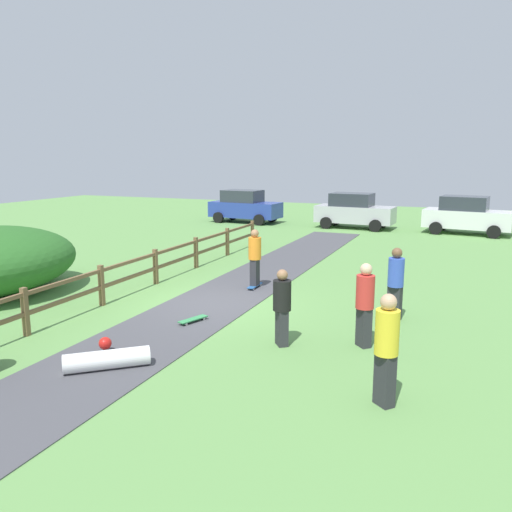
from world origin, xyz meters
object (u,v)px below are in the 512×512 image
(bystander_black, at_px, (282,304))
(parked_car_white, at_px, (467,215))
(parked_car_blue, at_px, (245,206))
(bystander_blue, at_px, (396,280))
(skateboard_loose, at_px, (193,319))
(bystander_red, at_px, (365,301))
(parked_car_silver, at_px, (354,211))
(skater_fallen, at_px, (107,358))
(bystander_yellow, at_px, (386,344))
(skater_riding, at_px, (255,256))

(bystander_black, distance_m, parked_car_white, 18.80)
(bystander_black, bearing_deg, parked_car_blue, 115.95)
(bystander_blue, bearing_deg, skateboard_loose, -154.34)
(bystander_red, xyz_separation_m, parked_car_silver, (-4.04, 17.91, -0.03))
(skater_fallen, bearing_deg, parked_car_silver, 89.50)
(skater_fallen, height_order, parked_car_silver, parked_car_silver)
(bystander_yellow, bearing_deg, skater_fallen, -174.27)
(bystander_blue, bearing_deg, bystander_red, -98.97)
(skateboard_loose, bearing_deg, parked_car_blue, 110.06)
(bystander_black, xyz_separation_m, parked_car_white, (3.30, 18.50, 0.06))
(parked_car_blue, xyz_separation_m, parked_car_silver, (6.57, -0.00, 0.00))
(bystander_blue, xyz_separation_m, bystander_yellow, (0.48, -4.61, 0.04))
(skater_riding, relative_size, bystander_black, 1.08)
(bystander_blue, relative_size, parked_car_white, 0.41)
(bystander_red, height_order, parked_car_blue, parked_car_blue)
(bystander_black, xyz_separation_m, parked_car_silver, (-2.43, 18.50, 0.06))
(bystander_red, bearing_deg, skateboard_loose, -180.00)
(skater_riding, bearing_deg, parked_car_silver, 90.29)
(bystander_blue, relative_size, bystander_yellow, 0.96)
(bystander_black, xyz_separation_m, parked_car_blue, (-9.00, 18.50, 0.06))
(bystander_blue, relative_size, bystander_red, 1.00)
(parked_car_blue, distance_m, parked_car_silver, 6.57)
(bystander_red, xyz_separation_m, bystander_yellow, (0.82, -2.49, 0.04))
(bystander_yellow, xyz_separation_m, parked_car_blue, (-11.43, 20.40, -0.07))
(bystander_yellow, height_order, bystander_black, bystander_yellow)
(skater_riding, bearing_deg, bystander_blue, -19.02)
(skateboard_loose, distance_m, parked_car_white, 18.84)
(skateboard_loose, height_order, bystander_blue, bystander_blue)
(parked_car_white, bearing_deg, parked_car_silver, -179.96)
(skateboard_loose, height_order, bystander_black, bystander_black)
(skater_riding, height_order, skater_fallen, skater_riding)
(bystander_black, bearing_deg, skater_riding, 119.45)
(skater_fallen, bearing_deg, parked_car_white, 74.19)
(skater_riding, bearing_deg, skater_fallen, -92.22)
(parked_car_silver, bearing_deg, bystander_blue, -74.53)
(bystander_blue, distance_m, parked_car_white, 15.86)
(bystander_red, height_order, bystander_yellow, bystander_yellow)
(skater_riding, relative_size, bystander_red, 1.00)
(parked_car_white, bearing_deg, bystander_blue, -94.94)
(parked_car_silver, bearing_deg, bystander_yellow, -76.61)
(bystander_black, bearing_deg, parked_car_silver, 97.50)
(skateboard_loose, height_order, parked_car_silver, parked_car_silver)
(bystander_red, bearing_deg, skater_fallen, -144.63)
(bystander_blue, relative_size, bystander_black, 1.09)
(parked_car_blue, bearing_deg, skater_riding, -65.11)
(bystander_blue, xyz_separation_m, bystander_red, (-0.33, -2.11, 0.00))
(bystander_yellow, bearing_deg, bystander_blue, 96.00)
(parked_car_white, bearing_deg, bystander_yellow, -92.48)
(parked_car_blue, bearing_deg, parked_car_silver, -0.00)
(bystander_red, xyz_separation_m, parked_car_blue, (-10.61, 17.91, -0.03))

